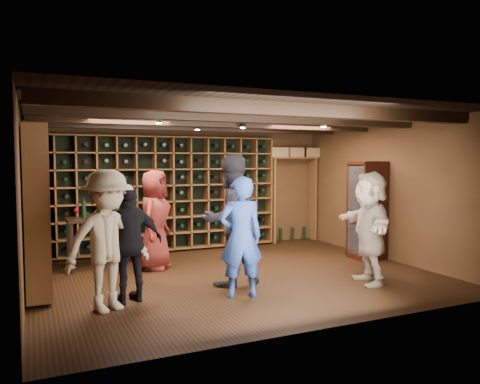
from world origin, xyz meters
name	(u,v)px	position (x,y,z in m)	size (l,w,h in m)	color
ground	(236,276)	(0.00, 0.00, 0.00)	(6.00, 6.00, 0.00)	black
room_shell	(234,120)	(0.00, 0.05, 2.42)	(6.00, 6.00, 6.00)	#54361D
wine_rack_back	(163,193)	(-0.52, 2.33, 1.15)	(4.65, 0.30, 2.20)	brown
wine_rack_left	(36,205)	(-2.83, 0.82, 1.15)	(0.30, 2.65, 2.20)	brown
crate_shelf	(293,171)	(2.41, 2.32, 1.57)	(1.20, 0.32, 2.07)	brown
display_cabinet	(367,212)	(2.71, 0.20, 0.86)	(0.55, 0.50, 1.75)	black
man_blue_shirt	(241,237)	(-0.39, -1.07, 0.80)	(0.58, 0.38, 1.60)	navy
man_grey_suit	(230,220)	(-0.28, -0.44, 0.94)	(0.92, 0.71, 1.88)	black
guest_red_floral	(155,220)	(-1.04, 0.97, 0.82)	(0.80, 0.52, 1.64)	maroon
guest_woman_black	(130,243)	(-1.76, -0.69, 0.76)	(0.89, 0.37, 1.51)	black
guest_khaki	(108,241)	(-2.07, -0.91, 0.85)	(1.09, 0.63, 1.69)	gray
guest_beige	(370,227)	(1.62, -1.19, 0.82)	(1.52, 0.48, 1.64)	tan
tasting_table	(102,223)	(-1.82, 1.44, 0.75)	(1.14, 0.60, 1.13)	black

